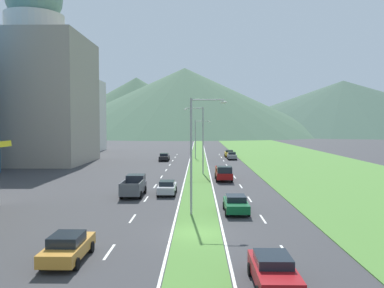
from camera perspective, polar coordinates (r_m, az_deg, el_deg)
name	(u,v)px	position (r m, az deg, el deg)	size (l,w,h in m)	color
ground_plane	(197,234)	(27.42, 0.78, -12.79)	(600.00, 600.00, 0.00)	#38383A
grass_median	(198,157)	(86.70, 0.90, -1.95)	(3.20, 240.00, 0.06)	#518438
grass_verge_right	(293,158)	(89.10, 14.27, -1.91)	(24.00, 240.00, 0.06)	#518438
lane_dash_left_2	(109,252)	(24.28, -11.80, -14.94)	(0.16, 2.80, 0.01)	silver
lane_dash_left_3	(133,218)	(31.91, -8.55, -10.55)	(0.16, 2.80, 0.01)	silver
lane_dash_left_4	(146,199)	(39.72, -6.61, -7.85)	(0.16, 2.80, 0.01)	silver
lane_dash_left_5	(155,186)	(47.61, -5.33, -6.04)	(0.16, 2.80, 0.01)	silver
lane_dash_left_6	(161,177)	(55.56, -4.42, -4.74)	(0.16, 2.80, 0.01)	silver
lane_dash_left_7	(166,170)	(63.53, -3.73, -3.77)	(0.16, 2.80, 0.01)	silver
lane_dash_left_8	(170,165)	(71.53, -3.21, -3.01)	(0.16, 2.80, 0.01)	silver
lane_dash_left_9	(173,161)	(79.55, -2.79, -2.41)	(0.16, 2.80, 0.01)	silver
lane_dash_left_10	(175,157)	(87.57, -2.44, -1.92)	(0.16, 2.80, 0.01)	silver
lane_dash_left_11	(177,154)	(95.60, -2.16, -1.51)	(0.16, 2.80, 0.01)	silver
lane_dash_right_2	(286,253)	(24.25, 13.33, -14.98)	(0.16, 2.80, 0.01)	silver
lane_dash_right_3	(263,219)	(31.89, 10.17, -10.57)	(0.16, 2.80, 0.01)	silver
lane_dash_right_4	(250,199)	(39.70, 8.29, -7.87)	(0.16, 2.80, 0.01)	silver
lane_dash_right_5	(241,186)	(47.60, 7.04, -6.05)	(0.16, 2.80, 0.01)	silver
lane_dash_right_6	(235,177)	(55.54, 6.16, -4.75)	(0.16, 2.80, 0.01)	silver
lane_dash_right_7	(230,170)	(63.52, 5.49, -3.78)	(0.16, 2.80, 0.01)	silver
lane_dash_right_8	(226,165)	(71.52, 4.98, -3.02)	(0.16, 2.80, 0.01)	silver
lane_dash_right_9	(224,161)	(79.54, 4.57, -2.42)	(0.16, 2.80, 0.01)	silver
lane_dash_right_10	(221,157)	(87.56, 4.24, -1.92)	(0.16, 2.80, 0.01)	silver
lane_dash_right_11	(219,154)	(95.59, 3.96, -1.51)	(0.16, 2.80, 0.01)	silver
edge_line_median_left	(190,158)	(86.72, -0.26, -1.96)	(0.16, 240.00, 0.01)	silver
edge_line_median_right	(206,158)	(86.72, 2.06, -1.96)	(0.16, 240.00, 0.01)	silver
domed_building	(36,86)	(80.58, -21.54, 7.72)	(19.10, 19.10, 35.80)	#9E9384
midrise_colored	(71,116)	(110.71, -16.99, 3.90)	(15.28, 15.28, 19.04)	silver
hill_far_left	(137,105)	(319.12, -7.98, 5.54)	(151.93, 151.93, 43.98)	#47664C
hill_far_center	(185,102)	(260.41, -1.06, 6.12)	(185.07, 185.07, 43.67)	#47664C
hill_far_right	(343,107)	(314.25, 20.86, 4.97)	(224.10, 224.10, 39.07)	#3D5647
street_lamp_near	(195,148)	(31.95, 0.45, -0.61)	(2.99, 0.32, 9.49)	#99999E
street_lamp_mid	(201,136)	(58.00, 1.30, 1.16)	(2.92, 0.45, 9.84)	#99999E
street_lamp_far	(197,136)	(84.16, 0.78, 1.14)	(3.39, 0.32, 8.11)	#99999E
car_0	(164,157)	(79.37, -4.01, -1.87)	(1.97, 4.75, 1.52)	black
car_1	(232,156)	(82.43, 5.74, -1.69)	(1.91, 4.31, 1.54)	slate
car_2	(68,247)	(23.14, -17.44, -13.95)	(1.99, 4.50, 1.51)	#C6842D
car_3	(273,271)	(19.25, 11.63, -17.43)	(1.96, 4.46, 1.45)	maroon
car_4	(229,154)	(88.45, 5.38, -1.37)	(2.00, 4.33, 1.54)	yellow
car_5	(167,187)	(41.83, -3.61, -6.24)	(1.90, 4.37, 1.47)	#B2B2B7
car_6	(236,204)	(33.68, 6.34, -8.54)	(2.01, 4.49, 1.43)	#0C5128
pickup_truck_0	(134,186)	(41.68, -8.35, -5.99)	(2.18, 5.40, 2.00)	#515459
pickup_truck_1	(224,173)	(51.85, 4.59, -4.21)	(2.18, 5.40, 2.00)	maroon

